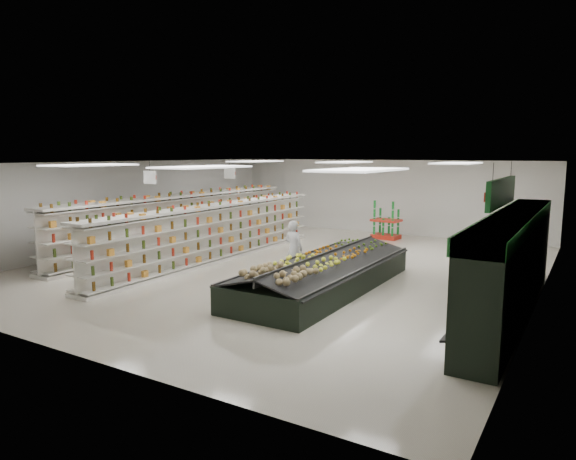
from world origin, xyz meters
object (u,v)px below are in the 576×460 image
Objects in this scene: gondola_center at (215,235)px; shopper_background at (286,216)px; produce_island at (324,272)px; gondola_left at (182,224)px; shopper_main at (294,249)px; soda_endcap at (386,222)px.

gondola_center is 5.51m from shopper_background.
gondola_left is at bearing 160.81° from produce_island.
shopper_background reaches higher than shopper_main.
gondola_left reaches higher than shopper_background.
gondola_left is 6.77× the size of shopper_background.
shopper_main is (0.10, -7.67, 0.11)m from soda_endcap.
soda_endcap is at bearing -48.51° from shopper_background.
gondola_center is 4.89m from produce_island.
shopper_background is at bearing 96.31° from gondola_center.
gondola_left is 1.08× the size of gondola_center.
gondola_left is 1.78× the size of produce_island.
gondola_center is 7.75m from soda_endcap.
produce_island is 4.49× the size of soda_endcap.
produce_island is at bearing -18.35° from gondola_left.
soda_endcap is at bearing -81.13° from shopper_main.
gondola_left is 2.74m from gondola_center.
gondola_left reaches higher than soda_endcap.
soda_endcap is 7.67m from shopper_main.
gondola_left is 7.98× the size of soda_endcap.
shopper_background is at bearing 127.97° from produce_island.
soda_endcap is (5.73, 5.90, -0.22)m from gondola_left.
gondola_left is at bearing 176.47° from shopper_background.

